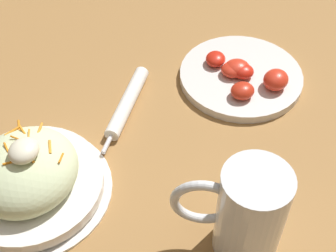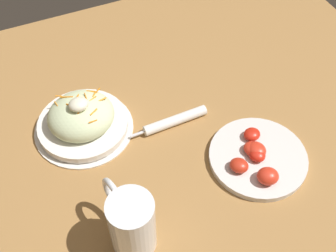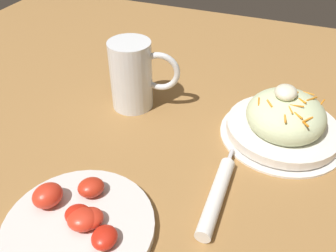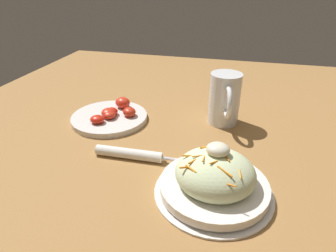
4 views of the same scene
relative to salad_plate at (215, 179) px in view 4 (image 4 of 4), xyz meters
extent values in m
plane|color=#9E703D|center=(0.13, -0.26, -0.03)|extent=(1.43, 1.43, 0.00)
cylinder|color=white|center=(0.00, 0.00, -0.03)|extent=(0.23, 0.23, 0.01)
cylinder|color=white|center=(0.00, 0.00, -0.02)|extent=(0.21, 0.21, 0.02)
ellipsoid|color=beige|center=(0.00, 0.00, 0.01)|extent=(0.15, 0.14, 0.08)
cylinder|color=orange|center=(-0.03, 0.06, 0.04)|extent=(0.03, 0.01, 0.01)
cylinder|color=orange|center=(0.04, 0.04, 0.04)|extent=(0.02, 0.02, 0.01)
cylinder|color=orange|center=(-0.02, 0.00, 0.05)|extent=(0.02, 0.02, 0.01)
cylinder|color=orange|center=(0.04, 0.02, 0.05)|extent=(0.01, 0.02, 0.00)
cylinder|color=orange|center=(0.00, 0.02, 0.05)|extent=(0.01, 0.02, 0.00)
cylinder|color=orange|center=(0.05, 0.03, 0.04)|extent=(0.03, 0.02, 0.01)
cylinder|color=orange|center=(0.05, 0.00, 0.04)|extent=(0.03, 0.01, 0.00)
cylinder|color=orange|center=(0.02, -0.03, 0.05)|extent=(0.02, 0.01, 0.01)
cylinder|color=orange|center=(0.03, 0.01, 0.05)|extent=(0.02, 0.01, 0.00)
cylinder|color=orange|center=(-0.04, 0.03, 0.04)|extent=(0.01, 0.02, 0.01)
cylinder|color=orange|center=(0.02, -0.05, 0.04)|extent=(0.02, 0.01, 0.01)
cylinder|color=orange|center=(0.00, -0.01, 0.05)|extent=(0.02, 0.02, 0.01)
cylinder|color=orange|center=(-0.02, 0.04, 0.05)|extent=(0.03, 0.02, 0.01)
cylinder|color=orange|center=(0.02, 0.01, 0.05)|extent=(0.00, 0.03, 0.01)
ellipsoid|color=#EFEACC|center=(0.00, -0.01, 0.06)|extent=(0.04, 0.04, 0.02)
cylinder|color=white|center=(0.01, -0.31, 0.04)|extent=(0.09, 0.09, 0.14)
cylinder|color=#B76B14|center=(0.01, -0.31, 0.01)|extent=(0.08, 0.08, 0.09)
cylinder|color=white|center=(0.01, -0.31, 0.07)|extent=(0.08, 0.08, 0.01)
torus|color=white|center=(0.00, -0.25, 0.05)|extent=(0.03, 0.08, 0.08)
cylinder|color=white|center=(0.20, -0.07, -0.02)|extent=(0.16, 0.03, 0.02)
cylinder|color=silver|center=(0.11, -0.07, -0.02)|extent=(0.04, 0.01, 0.01)
cylinder|color=silver|center=(0.33, -0.24, -0.03)|extent=(0.22, 0.22, 0.02)
ellipsoid|color=red|center=(0.32, -0.23, -0.01)|extent=(0.05, 0.06, 0.02)
ellipsoid|color=red|center=(0.33, -0.23, -0.01)|extent=(0.05, 0.05, 0.02)
ellipsoid|color=red|center=(0.31, -0.30, 0.00)|extent=(0.06, 0.05, 0.03)
ellipsoid|color=red|center=(0.27, -0.25, -0.01)|extent=(0.05, 0.05, 0.03)
ellipsoid|color=red|center=(0.32, -0.24, -0.01)|extent=(0.04, 0.04, 0.02)
ellipsoid|color=red|center=(0.34, -0.19, -0.01)|extent=(0.04, 0.04, 0.02)
camera|label=1|loc=(-0.33, -0.31, 0.55)|focal=51.96mm
camera|label=2|loc=(-0.07, -0.64, 0.74)|focal=44.92mm
camera|label=3|loc=(0.58, -0.01, 0.40)|focal=38.53mm
camera|label=4|loc=(-0.02, 0.44, 0.35)|focal=30.75mm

